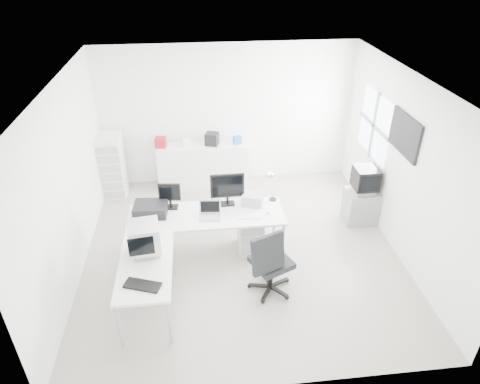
{
  "coord_description": "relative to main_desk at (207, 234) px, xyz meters",
  "views": [
    {
      "loc": [
        -0.64,
        -5.51,
        4.44
      ],
      "look_at": [
        0.0,
        0.2,
        1.0
      ],
      "focal_mm": 32.0,
      "sensor_mm": 36.0,
      "label": 1
    }
  ],
  "objects": [
    {
      "name": "laser_printer",
      "position": [
        0.75,
        0.22,
        0.47
      ],
      "size": [
        0.39,
        0.36,
        0.18
      ],
      "primitive_type": "cube",
      "rotation": [
        0.0,
        0.0,
        -0.31
      ],
      "color": "#A1A1A1",
      "rests_on": "main_desk"
    },
    {
      "name": "back_wall",
      "position": [
        0.54,
        2.49,
        1.02
      ],
      "size": [
        5.0,
        0.02,
        2.8
      ],
      "primitive_type": "cube",
      "color": "white",
      "rests_on": "floor"
    },
    {
      "name": "floor",
      "position": [
        0.54,
        -0.01,
        -0.38
      ],
      "size": [
        5.0,
        5.0,
        0.01
      ],
      "primitive_type": "cube",
      "color": "beige",
      "rests_on": "ground"
    },
    {
      "name": "tv_cabinet",
      "position": [
        2.76,
        0.61,
        -0.07
      ],
      "size": [
        0.56,
        0.46,
        0.61
      ],
      "primitive_type": "cube",
      "color": "gray",
      "rests_on": "floor"
    },
    {
      "name": "black_keyboard",
      "position": [
        -0.85,
        -1.5,
        0.39
      ],
      "size": [
        0.49,
        0.32,
        0.03
      ],
      "primitive_type": "cube",
      "rotation": [
        0.0,
        0.0,
        -0.34
      ],
      "color": "black",
      "rests_on": "side_desk"
    },
    {
      "name": "wall_picture",
      "position": [
        3.01,
        0.09,
        1.52
      ],
      "size": [
        0.04,
        0.9,
        0.6
      ],
      "primitive_type": null,
      "color": "black",
      "rests_on": "right_wall"
    },
    {
      "name": "right_wall",
      "position": [
        3.04,
        -0.01,
        1.02
      ],
      "size": [
        0.02,
        5.0,
        2.8
      ],
      "primitive_type": "cube",
      "color": "white",
      "rests_on": "floor"
    },
    {
      "name": "side_desk",
      "position": [
        -0.85,
        -1.1,
        0.0
      ],
      "size": [
        0.7,
        1.4,
        0.75
      ],
      "primitive_type": null,
      "color": "white",
      "rests_on": "floor"
    },
    {
      "name": "sideboard",
      "position": [
        0.02,
        2.23,
        0.08
      ],
      "size": [
        1.8,
        0.45,
        0.9
      ],
      "primitive_type": "cube",
      "color": "white",
      "rests_on": "floor"
    },
    {
      "name": "office_chair",
      "position": [
        0.86,
        -0.96,
        0.19
      ],
      "size": [
        0.86,
        0.86,
        1.13
      ],
      "primitive_type": null,
      "rotation": [
        0.0,
        0.0,
        0.42
      ],
      "color": "#222426",
      "rests_on": "floor"
    },
    {
      "name": "window",
      "position": [
        3.02,
        1.19,
        1.23
      ],
      "size": [
        0.02,
        1.2,
        1.1
      ],
      "primitive_type": null,
      "color": "white",
      "rests_on": "right_wall"
    },
    {
      "name": "white_keyboard",
      "position": [
        0.65,
        -0.15,
        0.38
      ],
      "size": [
        0.41,
        0.16,
        0.02
      ],
      "primitive_type": "cube",
      "rotation": [
        0.0,
        0.0,
        -0.08
      ],
      "color": "white",
      "rests_on": "main_desk"
    },
    {
      "name": "left_wall",
      "position": [
        -1.96,
        -0.01,
        1.02
      ],
      "size": [
        0.02,
        5.0,
        2.8
      ],
      "primitive_type": "cube",
      "color": "white",
      "rests_on": "floor"
    },
    {
      "name": "clutter_bottle",
      "position": [
        -1.08,
        2.27,
        0.64
      ],
      "size": [
        0.07,
        0.07,
        0.22
      ],
      "primitive_type": "cylinder",
      "color": "white",
      "rests_on": "sideboard"
    },
    {
      "name": "laptop",
      "position": [
        0.05,
        -0.1,
        0.48
      ],
      "size": [
        0.34,
        0.35,
        0.21
      ],
      "primitive_type": null,
      "rotation": [
        0.0,
        0.0,
        -0.08
      ],
      "color": "#B7B7BA",
      "rests_on": "main_desk"
    },
    {
      "name": "white_mouse",
      "position": [
        0.95,
        -0.1,
        0.4
      ],
      "size": [
        0.06,
        0.06,
        0.06
      ],
      "primitive_type": "sphere",
      "color": "white",
      "rests_on": "main_desk"
    },
    {
      "name": "clutter_box_c",
      "position": [
        0.22,
        2.23,
        0.65
      ],
      "size": [
        0.3,
        0.29,
        0.24
      ],
      "primitive_type": "cube",
      "rotation": [
        0.0,
        0.0,
        -0.34
      ],
      "color": "black",
      "rests_on": "sideboard"
    },
    {
      "name": "clutter_box_d",
      "position": [
        0.72,
        2.23,
        0.6
      ],
      "size": [
        0.18,
        0.16,
        0.15
      ],
      "primitive_type": "cube",
      "rotation": [
        0.0,
        0.0,
        0.27
      ],
      "color": "#1961B4",
      "rests_on": "sideboard"
    },
    {
      "name": "clutter_box_b",
      "position": [
        -0.28,
        2.23,
        0.6
      ],
      "size": [
        0.16,
        0.14,
        0.14
      ],
      "primitive_type": "cube",
      "rotation": [
        0.0,
        0.0,
        0.19
      ],
      "color": "white",
      "rests_on": "sideboard"
    },
    {
      "name": "filing_cabinet",
      "position": [
        -1.74,
        2.08,
        0.25
      ],
      "size": [
        0.44,
        0.52,
        1.26
      ],
      "primitive_type": "cube",
      "color": "white",
      "rests_on": "floor"
    },
    {
      "name": "crt_monitor",
      "position": [
        -0.85,
        -0.85,
        0.62
      ],
      "size": [
        0.48,
        0.48,
        0.49
      ],
      "primitive_type": null,
      "rotation": [
        0.0,
        0.0,
        0.12
      ],
      "color": "#B7B7BA",
      "rests_on": "side_desk"
    },
    {
      "name": "lcd_monitor_large",
      "position": [
        0.35,
        0.25,
        0.65
      ],
      "size": [
        0.54,
        0.22,
        0.55
      ],
      "primitive_type": null,
      "rotation": [
        0.0,
        0.0,
        0.01
      ],
      "color": "black",
      "rests_on": "main_desk"
    },
    {
      "name": "drawer_pedestal",
      "position": [
        0.7,
        0.05,
        -0.08
      ],
      "size": [
        0.4,
        0.5,
        0.6
      ],
      "primitive_type": "cube",
      "color": "white",
      "rests_on": "floor"
    },
    {
      "name": "inkjet_printer",
      "position": [
        -0.85,
        0.1,
        0.46
      ],
      "size": [
        0.53,
        0.42,
        0.18
      ],
      "primitive_type": "cube",
      "rotation": [
        0.0,
        0.0,
        -0.07
      ],
      "color": "black",
      "rests_on": "main_desk"
    },
    {
      "name": "main_desk",
      "position": [
        0.0,
        0.0,
        0.0
      ],
      "size": [
        2.4,
        0.8,
        0.75
      ],
      "primitive_type": null,
      "color": "white",
      "rests_on": "floor"
    },
    {
      "name": "clutter_box_a",
      "position": [
        -0.78,
        2.23,
        0.63
      ],
      "size": [
        0.23,
        0.21,
        0.2
      ],
      "primitive_type": "cube",
      "rotation": [
        0.0,
        0.0,
        -0.15
      ],
      "color": "#A71726",
      "rests_on": "sideboard"
    },
    {
      "name": "crt_tv",
      "position": [
        2.76,
        0.61,
        0.46
      ],
      "size": [
        0.5,
        0.48,
        0.45
      ],
      "primitive_type": null,
      "color": "black",
      "rests_on": "tv_cabinet"
    },
    {
      "name": "desk_lamp",
      "position": [
        1.1,
        0.3,
        0.64
      ],
      "size": [
        0.2,
        0.2,
        0.53
      ],
      "primitive_type": null,
      "rotation": [
        0.0,
        0.0,
        -0.17
      ],
      "color": "silver",
      "rests_on": "main_desk"
    },
    {
      "name": "ceiling",
      "position": [
        0.54,
        -0.01,
        2.42
      ],
      "size": [
        5.0,
        5.0,
        0.01
      ],
      "primitive_type": "cube",
      "color": "white",
      "rests_on": "back_wall"
    },
    {
      "name": "lcd_monitor_small",
      "position": [
        -0.55,
        0.25,
        0.59
      ],
      "size": [
        0.36,
        0.23,
        0.43
      ],
      "primitive_type": null,
      "rotation": [
        0.0,
        0.0,
        -0.11
      ],
      "color": "black",
      "rests_on": "main_desk"
    }
  ]
}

